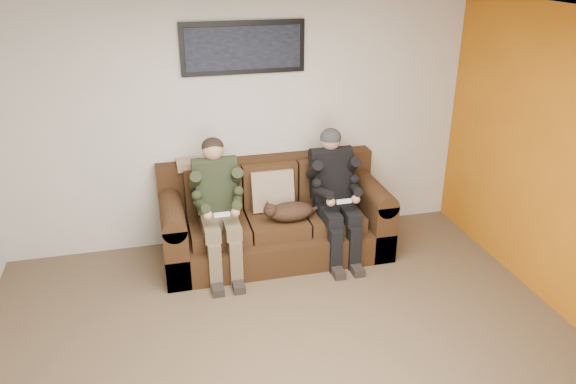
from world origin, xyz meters
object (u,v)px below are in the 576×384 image
object	(u,v)px
cat	(289,211)
framed_poster	(243,48)
sofa	(273,219)
person_right	(334,187)
person_left	(218,199)

from	to	relation	value
cat	framed_poster	size ratio (longest dim) A/B	0.53
sofa	cat	xyz separation A→B (m)	(0.10, -0.26, 0.21)
sofa	person_right	distance (m)	0.75
cat	framed_poster	distance (m)	1.69
person_right	framed_poster	size ratio (longest dim) A/B	1.06
sofa	person_left	distance (m)	0.74
person_left	cat	xyz separation A→B (m)	(0.71, -0.07, -0.18)
person_left	framed_poster	world-z (taller)	framed_poster
person_right	cat	world-z (taller)	person_right
cat	framed_poster	xyz separation A→B (m)	(-0.30, 0.65, 1.53)
person_right	framed_poster	distance (m)	1.67
person_left	framed_poster	bearing A→B (deg)	55.20
person_left	cat	world-z (taller)	person_left
person_right	cat	xyz separation A→B (m)	(-0.50, -0.07, -0.19)
person_left	person_right	distance (m)	1.20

